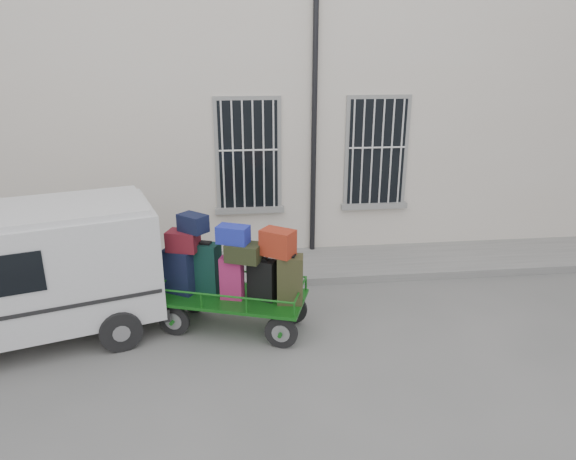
# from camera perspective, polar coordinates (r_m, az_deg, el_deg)

# --- Properties ---
(ground) EXTENTS (80.00, 80.00, 0.00)m
(ground) POSITION_cam_1_polar(r_m,az_deg,el_deg) (8.64, -0.49, -10.25)
(ground) COLOR #62625E
(ground) RESTS_ON ground
(building) EXTENTS (24.00, 5.15, 6.00)m
(building) POSITION_cam_1_polar(r_m,az_deg,el_deg) (13.08, -3.20, 13.62)
(building) COLOR beige
(building) RESTS_ON ground
(sidewalk) EXTENTS (24.00, 1.70, 0.15)m
(sidewalk) POSITION_cam_1_polar(r_m,az_deg,el_deg) (10.58, -1.78, -4.09)
(sidewalk) COLOR slate
(sidewalk) RESTS_ON ground
(luggage_cart) EXTENTS (2.67, 1.69, 1.89)m
(luggage_cart) POSITION_cam_1_polar(r_m,az_deg,el_deg) (8.08, -6.28, -4.87)
(luggage_cart) COLOR black
(luggage_cart) RESTS_ON ground
(van) EXTENTS (4.48, 2.89, 2.10)m
(van) POSITION_cam_1_polar(r_m,az_deg,el_deg) (8.62, -28.28, -3.89)
(van) COLOR silver
(van) RESTS_ON ground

